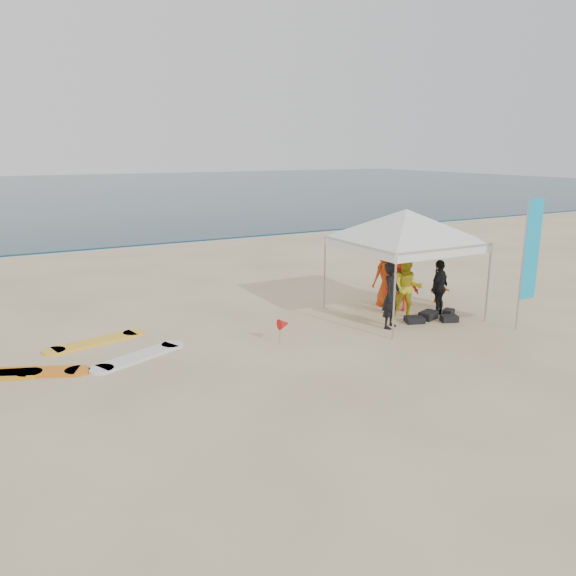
{
  "coord_description": "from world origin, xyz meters",
  "views": [
    {
      "loc": [
        -5.66,
        -9.9,
        4.73
      ],
      "look_at": [
        1.1,
        2.6,
        1.2
      ],
      "focal_mm": 35.0,
      "sensor_mm": 36.0,
      "label": 1
    }
  ],
  "objects_px": {
    "person_orange_a": "(402,285)",
    "surfboard_spread": "(26,364)",
    "person_yellow": "(407,288)",
    "feather_flag": "(531,251)",
    "person_seated": "(439,289)",
    "canopy_tent": "(407,209)",
    "person_orange_b": "(387,276)",
    "marker_pennant": "(284,324)",
    "person_black_b": "(439,288)",
    "person_black_a": "(391,295)"
  },
  "relations": [
    {
      "from": "person_orange_a",
      "to": "surfboard_spread",
      "type": "bearing_deg",
      "value": 32.21
    },
    {
      "from": "person_yellow",
      "to": "feather_flag",
      "type": "xyz_separation_m",
      "value": [
        2.19,
        -2.24,
        1.23
      ]
    },
    {
      "from": "person_yellow",
      "to": "person_seated",
      "type": "height_order",
      "value": "person_yellow"
    },
    {
      "from": "person_yellow",
      "to": "canopy_tent",
      "type": "height_order",
      "value": "canopy_tent"
    },
    {
      "from": "person_seated",
      "to": "person_orange_a",
      "type": "bearing_deg",
      "value": 102.7
    },
    {
      "from": "person_yellow",
      "to": "canopy_tent",
      "type": "xyz_separation_m",
      "value": [
        0.16,
        0.38,
        2.18
      ]
    },
    {
      "from": "person_orange_b",
      "to": "canopy_tent",
      "type": "xyz_separation_m",
      "value": [
        -0.19,
        -0.96,
        2.13
      ]
    },
    {
      "from": "person_orange_b",
      "to": "marker_pennant",
      "type": "bearing_deg",
      "value": 25.08
    },
    {
      "from": "person_black_b",
      "to": "surfboard_spread",
      "type": "bearing_deg",
      "value": -30.32
    },
    {
      "from": "canopy_tent",
      "to": "surfboard_spread",
      "type": "relative_size",
      "value": 0.76
    },
    {
      "from": "person_black_a",
      "to": "feather_flag",
      "type": "bearing_deg",
      "value": -61.58
    },
    {
      "from": "person_black_a",
      "to": "person_orange_a",
      "type": "relative_size",
      "value": 1.15
    },
    {
      "from": "person_black_b",
      "to": "surfboard_spread",
      "type": "relative_size",
      "value": 0.27
    },
    {
      "from": "person_black_b",
      "to": "person_seated",
      "type": "relative_size",
      "value": 1.81
    },
    {
      "from": "person_orange_b",
      "to": "marker_pennant",
      "type": "relative_size",
      "value": 2.95
    },
    {
      "from": "feather_flag",
      "to": "person_black_b",
      "type": "bearing_deg",
      "value": 119.08
    },
    {
      "from": "person_black_a",
      "to": "marker_pennant",
      "type": "bearing_deg",
      "value": 143.32
    },
    {
      "from": "person_black_a",
      "to": "person_black_b",
      "type": "distance_m",
      "value": 2.0
    },
    {
      "from": "canopy_tent",
      "to": "person_orange_b",
      "type": "bearing_deg",
      "value": 78.69
    },
    {
      "from": "person_orange_a",
      "to": "person_seated",
      "type": "relative_size",
      "value": 1.73
    },
    {
      "from": "person_seated",
      "to": "canopy_tent",
      "type": "relative_size",
      "value": 0.19
    },
    {
      "from": "person_black_a",
      "to": "surfboard_spread",
      "type": "height_order",
      "value": "person_black_a"
    },
    {
      "from": "canopy_tent",
      "to": "feather_flag",
      "type": "xyz_separation_m",
      "value": [
        2.03,
        -2.62,
        -0.95
      ]
    },
    {
      "from": "feather_flag",
      "to": "surfboard_spread",
      "type": "xyz_separation_m",
      "value": [
        -12.07,
        3.43,
        -2.09
      ]
    },
    {
      "from": "person_orange_b",
      "to": "surfboard_spread",
      "type": "height_order",
      "value": "person_orange_b"
    },
    {
      "from": "person_black_a",
      "to": "person_orange_b",
      "type": "relative_size",
      "value": 0.96
    },
    {
      "from": "person_seated",
      "to": "canopy_tent",
      "type": "xyz_separation_m",
      "value": [
        -1.81,
        -0.41,
        2.62
      ]
    },
    {
      "from": "canopy_tent",
      "to": "person_black_b",
      "type": "bearing_deg",
      "value": -32.4
    },
    {
      "from": "person_yellow",
      "to": "canopy_tent",
      "type": "distance_m",
      "value": 2.22
    },
    {
      "from": "person_black_a",
      "to": "marker_pennant",
      "type": "xyz_separation_m",
      "value": [
        -3.14,
        0.26,
        -0.4
      ]
    },
    {
      "from": "canopy_tent",
      "to": "person_seated",
      "type": "bearing_deg",
      "value": 12.84
    },
    {
      "from": "person_orange_a",
      "to": "feather_flag",
      "type": "bearing_deg",
      "value": 156.0
    },
    {
      "from": "person_black_b",
      "to": "person_seated",
      "type": "xyz_separation_m",
      "value": [
        0.93,
        0.97,
        -0.37
      ]
    },
    {
      "from": "person_black_a",
      "to": "person_orange_b",
      "type": "height_order",
      "value": "person_orange_b"
    },
    {
      "from": "person_black_a",
      "to": "person_orange_a",
      "type": "xyz_separation_m",
      "value": [
        1.34,
        1.18,
        -0.11
      ]
    },
    {
      "from": "surfboard_spread",
      "to": "person_seated",
      "type": "bearing_deg",
      "value": -1.9
    },
    {
      "from": "person_yellow",
      "to": "surfboard_spread",
      "type": "height_order",
      "value": "person_yellow"
    },
    {
      "from": "person_seated",
      "to": "canopy_tent",
      "type": "bearing_deg",
      "value": 112.61
    },
    {
      "from": "marker_pennant",
      "to": "person_orange_b",
      "type": "bearing_deg",
      "value": 19.35
    },
    {
      "from": "person_black_a",
      "to": "person_black_b",
      "type": "xyz_separation_m",
      "value": [
        1.98,
        0.29,
        -0.08
      ]
    },
    {
      "from": "person_black_a",
      "to": "marker_pennant",
      "type": "relative_size",
      "value": 2.82
    },
    {
      "from": "person_black_b",
      "to": "marker_pennant",
      "type": "xyz_separation_m",
      "value": [
        -5.12,
        -0.03,
        -0.33
      ]
    },
    {
      "from": "person_yellow",
      "to": "person_orange_a",
      "type": "xyz_separation_m",
      "value": [
        0.41,
        0.72,
        -0.11
      ]
    },
    {
      "from": "person_black_b",
      "to": "person_yellow",
      "type": "bearing_deg",
      "value": -32.88
    },
    {
      "from": "person_orange_a",
      "to": "surfboard_spread",
      "type": "height_order",
      "value": "person_orange_a"
    },
    {
      "from": "person_yellow",
      "to": "person_orange_a",
      "type": "height_order",
      "value": "person_yellow"
    },
    {
      "from": "person_orange_a",
      "to": "feather_flag",
      "type": "distance_m",
      "value": 3.7
    },
    {
      "from": "person_seated",
      "to": "person_orange_b",
      "type": "bearing_deg",
      "value": 80.94
    },
    {
      "from": "person_orange_a",
      "to": "person_black_a",
      "type": "bearing_deg",
      "value": 76.2
    },
    {
      "from": "canopy_tent",
      "to": "surfboard_spread",
      "type": "xyz_separation_m",
      "value": [
        -10.04,
        0.81,
        -3.04
      ]
    }
  ]
}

